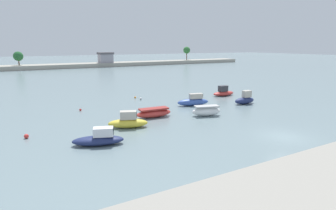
{
  "coord_description": "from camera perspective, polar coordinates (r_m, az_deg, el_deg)",
  "views": [
    {
      "loc": [
        -20.39,
        -15.27,
        8.02
      ],
      "look_at": [
        -3.87,
        14.25,
        0.59
      ],
      "focal_mm": 29.56,
      "sensor_mm": 36.0,
      "label": 1
    }
  ],
  "objects": [
    {
      "name": "mooring_buoy_1",
      "position": [
        27.18,
        -27.18,
        -5.75
      ],
      "size": [
        0.4,
        0.4,
        0.4
      ],
      "primitive_type": "sphere",
      "color": "red",
      "rests_on": "ground"
    },
    {
      "name": "mooring_buoy_4",
      "position": [
        41.03,
        -5.63,
        1.32
      ],
      "size": [
        0.36,
        0.36,
        0.36
      ],
      "primitive_type": "sphere",
      "color": "white",
      "rests_on": "ground"
    },
    {
      "name": "moored_boat_4",
      "position": [
        37.09,
        5.27,
        0.78
      ],
      "size": [
        4.49,
        2.29,
        1.62
      ],
      "rotation": [
        0.0,
        0.0,
        -0.25
      ],
      "color": "#3856A8",
      "rests_on": "ground"
    },
    {
      "name": "distant_shoreline",
      "position": [
        102.74,
        -20.82,
        7.91
      ],
      "size": [
        139.64,
        8.06,
        7.69
      ],
      "color": "#9E998C",
      "rests_on": "ground"
    },
    {
      "name": "moored_boat_6",
      "position": [
        44.95,
        11.37,
        2.57
      ],
      "size": [
        3.91,
        1.46,
        1.63
      ],
      "rotation": [
        0.0,
        0.0,
        -0.01
      ],
      "color": "#C63833",
      "rests_on": "ground"
    },
    {
      "name": "mooring_buoy_3",
      "position": [
        35.74,
        -17.62,
        -0.94
      ],
      "size": [
        0.28,
        0.28,
        0.28
      ],
      "primitive_type": "sphere",
      "color": "red",
      "rests_on": "ground"
    },
    {
      "name": "moored_boat_1",
      "position": [
        27.47,
        -8.23,
        -3.43
      ],
      "size": [
        4.12,
        2.71,
        1.66
      ],
      "rotation": [
        0.0,
        0.0,
        -0.37
      ],
      "color": "yellow",
      "rests_on": "ground"
    },
    {
      "name": "moored_boat_3",
      "position": [
        31.97,
        7.94,
        -1.21
      ],
      "size": [
        3.62,
        2.2,
        1.18
      ],
      "rotation": [
        0.0,
        0.0,
        -0.3
      ],
      "color": "white",
      "rests_on": "ground"
    },
    {
      "name": "moored_boat_0",
      "position": [
        23.35,
        -14.02,
        -6.79
      ],
      "size": [
        4.42,
        2.83,
        1.44
      ],
      "rotation": [
        0.0,
        0.0,
        -0.34
      ],
      "color": "navy",
      "rests_on": "ground"
    },
    {
      "name": "mooring_buoy_0",
      "position": [
        42.31,
        -6.78,
        1.58
      ],
      "size": [
        0.29,
        0.29,
        0.29
      ],
      "primitive_type": "sphere",
      "color": "orange",
      "rests_on": "ground"
    },
    {
      "name": "moored_boat_2",
      "position": [
        31.08,
        -2.95,
        -1.63
      ],
      "size": [
        4.21,
        1.66,
        1.05
      ],
      "rotation": [
        0.0,
        0.0,
        -0.07
      ],
      "color": "#C63833",
      "rests_on": "ground"
    },
    {
      "name": "ground_plane",
      "position": [
        26.71,
        22.9,
        -6.1
      ],
      "size": [
        400.0,
        400.0,
        0.0
      ],
      "primitive_type": "plane",
      "color": "slate"
    },
    {
      "name": "moored_boat_5",
      "position": [
        39.42,
        15.57,
        1.12
      ],
      "size": [
        3.25,
        1.28,
        1.83
      ],
      "rotation": [
        0.0,
        0.0,
        -0.02
      ],
      "color": "navy",
      "rests_on": "ground"
    }
  ]
}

